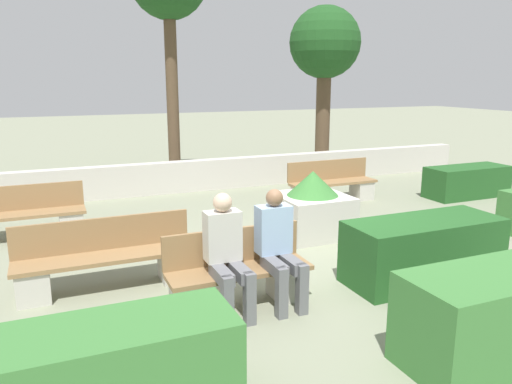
{
  "coord_description": "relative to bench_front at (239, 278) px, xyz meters",
  "views": [
    {
      "loc": [
        -3.03,
        -5.81,
        2.47
      ],
      "look_at": [
        -0.36,
        0.5,
        0.9
      ],
      "focal_mm": 35.0,
      "sensor_mm": 36.0,
      "label": 1
    }
  ],
  "objects": [
    {
      "name": "ground_plane",
      "position": [
        1.19,
        0.98,
        -0.3
      ],
      "size": [
        60.0,
        60.0,
        0.0
      ],
      "primitive_type": "plane",
      "color": "gray"
    },
    {
      "name": "perimeter_wall",
      "position": [
        1.19,
        5.79,
        0.04
      ],
      "size": [
        14.39,
        0.3,
        0.68
      ],
      "color": "beige",
      "rests_on": "ground_plane"
    },
    {
      "name": "bench_front",
      "position": [
        0.0,
        0.0,
        0.0
      ],
      "size": [
        1.61,
        0.48,
        0.83
      ],
      "color": "#937047",
      "rests_on": "ground_plane"
    },
    {
      "name": "bench_left_side",
      "position": [
        -1.3,
        1.02,
        0.02
      ],
      "size": [
        2.09,
        0.48,
        0.83
      ],
      "rotation": [
        0.0,
        0.0,
        -0.02
      ],
      "color": "#937047",
      "rests_on": "ground_plane"
    },
    {
      "name": "bench_right_side",
      "position": [
        -2.39,
        3.48,
        0.02
      ],
      "size": [
        2.11,
        0.49,
        0.83
      ],
      "rotation": [
        0.0,
        0.0,
        0.19
      ],
      "color": "#937047",
      "rests_on": "ground_plane"
    },
    {
      "name": "bench_back",
      "position": [
        3.46,
        3.7,
        0.01
      ],
      "size": [
        1.84,
        0.49,
        0.83
      ],
      "rotation": [
        0.0,
        0.0,
        -0.03
      ],
      "color": "#937047",
      "rests_on": "ground_plane"
    },
    {
      "name": "person_seated_man",
      "position": [
        -0.19,
        -0.14,
        0.4
      ],
      "size": [
        0.38,
        0.63,
        1.3
      ],
      "color": "slate",
      "rests_on": "ground_plane"
    },
    {
      "name": "person_seated_woman",
      "position": [
        0.41,
        -0.14,
        0.39
      ],
      "size": [
        0.38,
        0.63,
        1.29
      ],
      "color": "slate",
      "rests_on": "ground_plane"
    },
    {
      "name": "hedge_block_near_left",
      "position": [
        2.36,
        -0.24,
        0.08
      ],
      "size": [
        1.99,
        0.79,
        0.78
      ],
      "color": "#235623",
      "rests_on": "ground_plane"
    },
    {
      "name": "hedge_block_near_right",
      "position": [
        6.33,
        2.96,
        0.02
      ],
      "size": [
        1.83,
        0.71,
        0.65
      ],
      "color": "#235623",
      "rests_on": "ground_plane"
    },
    {
      "name": "hedge_block_mid_left",
      "position": [
        -1.62,
        -1.45,
        0.07
      ],
      "size": [
        1.96,
        0.71,
        0.76
      ],
      "color": "#3D7A38",
      "rests_on": "ground_plane"
    },
    {
      "name": "hedge_block_far_left",
      "position": [
        1.84,
        -1.93,
        0.11
      ],
      "size": [
        2.05,
        0.79,
        0.83
      ],
      "color": "#3D7A38",
      "rests_on": "ground_plane"
    },
    {
      "name": "planter_corner_left",
      "position": [
        1.99,
        1.9,
        0.16
      ],
      "size": [
        1.08,
        1.08,
        1.04
      ],
      "color": "beige",
      "rests_on": "ground_plane"
    },
    {
      "name": "tree_center_right",
      "position": [
        5.27,
        7.22,
        2.98
      ],
      "size": [
        1.91,
        1.91,
        4.36
      ],
      "color": "brown",
      "rests_on": "ground_plane"
    }
  ]
}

